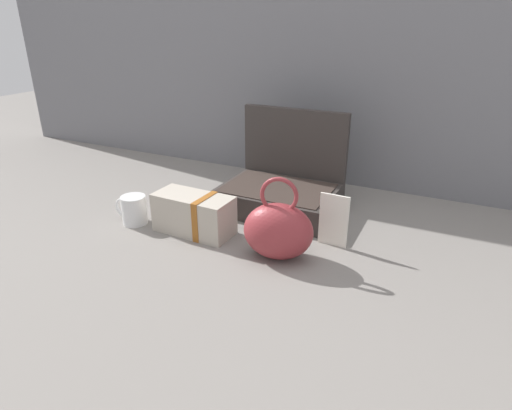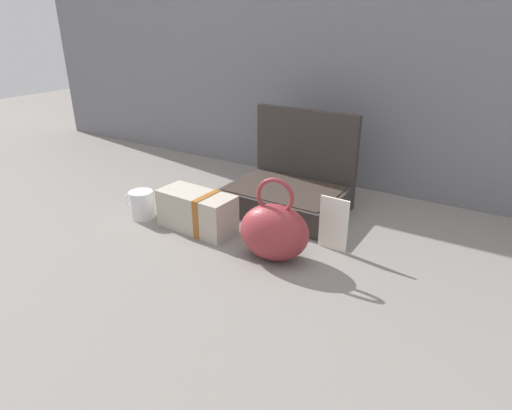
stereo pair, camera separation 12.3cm
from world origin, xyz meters
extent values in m
plane|color=slate|center=(0.00, 0.00, 0.00)|extent=(6.00, 6.00, 0.00)
cube|color=#332D2B|center=(-0.06, 0.20, 0.04)|extent=(0.37, 0.26, 0.08)
cube|color=#332823|center=(-0.06, 0.20, 0.08)|extent=(0.34, 0.24, 0.00)
cube|color=#332D2B|center=(-0.06, 0.34, 0.16)|extent=(0.37, 0.02, 0.32)
ellipsoid|color=maroon|center=(0.07, -0.08, 0.08)|extent=(0.21, 0.16, 0.16)
torus|color=maroon|center=(0.07, -0.08, 0.18)|extent=(0.10, 0.03, 0.10)
cube|color=#B2A899|center=(-0.22, -0.05, 0.06)|extent=(0.24, 0.12, 0.12)
cube|color=#99561E|center=(-0.18, -0.05, 0.06)|extent=(0.02, 0.11, 0.12)
cylinder|color=silver|center=(-0.42, -0.08, 0.05)|extent=(0.08, 0.08, 0.09)
torus|color=silver|center=(-0.47, -0.08, 0.05)|extent=(0.06, 0.01, 0.06)
cube|color=white|center=(0.18, 0.05, 0.08)|extent=(0.08, 0.01, 0.15)
camera|label=1|loc=(0.46, -1.03, 0.60)|focal=30.45mm
camera|label=2|loc=(0.57, -0.97, 0.60)|focal=30.45mm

